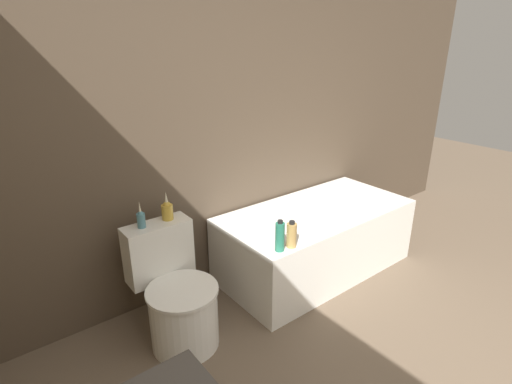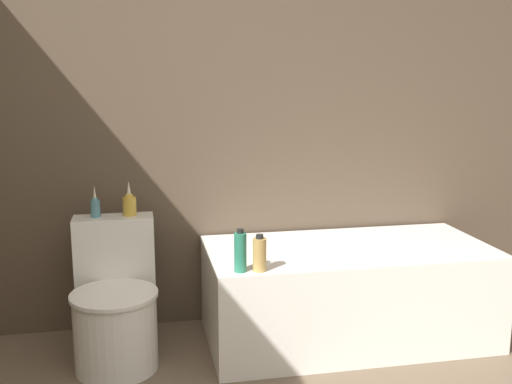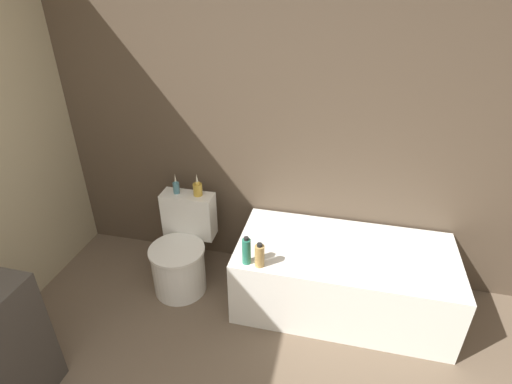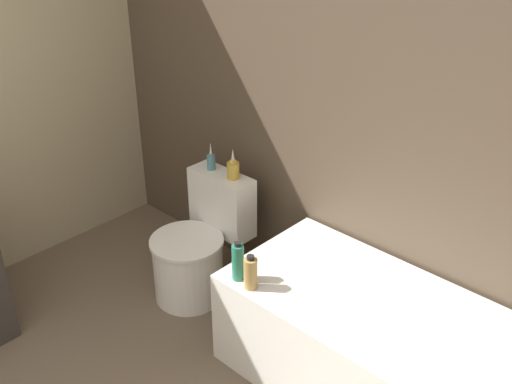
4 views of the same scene
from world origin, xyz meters
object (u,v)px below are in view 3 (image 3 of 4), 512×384
Objects in this scene: toilet at (182,254)px; vase_silver at (198,188)px; vase_gold at (176,186)px; shampoo_bottle_tall at (246,251)px; shampoo_bottle_short at (260,255)px; bathtub at (342,277)px.

toilet is 3.88× the size of vase_silver.
shampoo_bottle_tall is (0.70, -0.48, -0.15)m from vase_gold.
shampoo_bottle_tall is 1.16× the size of shampoo_bottle_short.
vase_gold is (-1.36, 0.18, 0.51)m from bathtub.
bathtub is 8.56× the size of shampoo_bottle_short.
bathtub is 7.37× the size of shampoo_bottle_tall.
shampoo_bottle_tall reaches higher than shampoo_bottle_short.
vase_silver is 1.02× the size of shampoo_bottle_short.
shampoo_bottle_tall is at bearing -34.62° from vase_gold.
bathtub is at bearing -7.39° from vase_gold.
vase_gold is at bearing 145.38° from shampoo_bottle_tall.
vase_silver is at bearing 68.36° from toilet.
vase_silver is (0.09, 0.22, 0.49)m from toilet.
bathtub is 0.74m from shampoo_bottle_short.
toilet is at bearing -67.70° from vase_gold.
vase_silver is 0.73m from shampoo_bottle_tall.
shampoo_bottle_tall is at bearing -23.53° from toilet.
shampoo_bottle_short is (0.61, -0.50, -0.17)m from vase_silver.
vase_gold is at bearing -177.63° from vase_silver.
toilet is 3.97× the size of shampoo_bottle_short.
shampoo_bottle_short is at bearing -21.31° from toilet.
bathtub is 2.15× the size of toilet.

